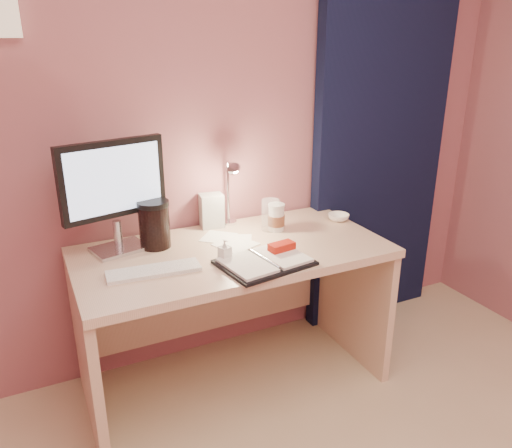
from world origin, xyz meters
name	(u,v)px	position (x,y,z in m)	size (l,w,h in m)	color
room	(367,132)	(0.95, 1.69, 1.14)	(3.50, 3.50, 3.50)	#C6B28E
desk	(227,286)	(0.00, 1.45, 0.50)	(1.40, 0.70, 0.73)	beige
monitor	(113,186)	(-0.47, 1.58, 1.03)	(0.46, 0.22, 0.50)	silver
keyboard	(154,271)	(-0.39, 1.29, 0.74)	(0.38, 0.11, 0.02)	white
planner	(266,260)	(0.07, 1.17, 0.74)	(0.40, 0.33, 0.06)	black
paper_a	(236,244)	(0.03, 1.42, 0.73)	(0.16, 0.16, 0.00)	white
paper_b	(237,240)	(0.06, 1.46, 0.73)	(0.14, 0.14, 0.00)	white
paper_c	(219,237)	(-0.01, 1.53, 0.73)	(0.15, 0.15, 0.00)	white
coffee_cup	(276,218)	(0.29, 1.50, 0.79)	(0.08, 0.08, 0.14)	white
clear_cup	(270,215)	(0.26, 1.52, 0.81)	(0.09, 0.09, 0.15)	white
bowl	(339,217)	(0.64, 1.48, 0.75)	(0.11, 0.11, 0.03)	white
lotion_bottle	(225,251)	(-0.08, 1.26, 0.78)	(0.05, 0.05, 0.10)	white
dark_jar	(155,227)	(-0.31, 1.55, 0.83)	(0.14, 0.14, 0.19)	black
product_box	(212,211)	(0.02, 1.68, 0.81)	(0.11, 0.09, 0.17)	silver
desk_lamp	(237,187)	(0.12, 1.60, 0.95)	(0.09, 0.21, 0.35)	silver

